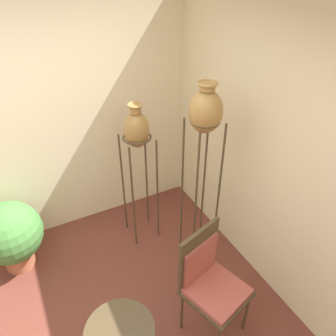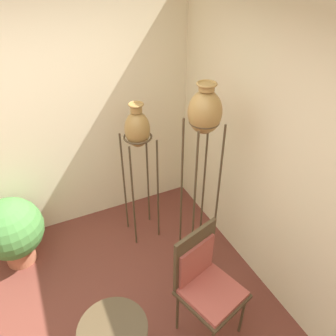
# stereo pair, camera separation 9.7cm
# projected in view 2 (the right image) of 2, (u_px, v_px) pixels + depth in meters

# --- Properties ---
(wall_back) EXTENTS (7.65, 0.06, 2.70)m
(wall_back) POSITION_uv_depth(u_px,v_px,m) (22.00, 125.00, 3.25)
(wall_back) COLOR beige
(wall_back) RESTS_ON ground_plane
(wall_right) EXTENTS (0.06, 7.65, 2.70)m
(wall_right) POSITION_uv_depth(u_px,v_px,m) (300.00, 177.00, 2.53)
(wall_right) COLOR beige
(wall_right) RESTS_ON ground_plane
(vase_stand_tall) EXTENTS (0.28, 0.28, 1.97)m
(vase_stand_tall) POSITION_uv_depth(u_px,v_px,m) (204.00, 119.00, 2.66)
(vase_stand_tall) COLOR #473823
(vase_stand_tall) RESTS_ON ground_plane
(vase_stand_medium) EXTENTS (0.30, 0.30, 1.63)m
(vase_stand_medium) POSITION_uv_depth(u_px,v_px,m) (138.00, 134.00, 3.18)
(vase_stand_medium) COLOR #473823
(vase_stand_medium) RESTS_ON ground_plane
(chair) EXTENTS (0.57, 0.57, 1.05)m
(chair) POSITION_uv_depth(u_px,v_px,m) (205.00, 280.00, 2.62)
(chair) COLOR #473823
(chair) RESTS_ON ground_plane
(potted_plant) EXTENTS (0.64, 0.64, 0.78)m
(potted_plant) POSITION_uv_depth(u_px,v_px,m) (12.00, 230.00, 3.32)
(potted_plant) COLOR #B26647
(potted_plant) RESTS_ON ground_plane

